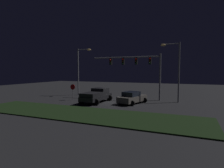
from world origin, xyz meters
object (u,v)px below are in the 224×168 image
at_px(street_lamp_left, 81,66).
at_px(stop_sign, 73,89).
at_px(pickup_truck, 97,95).
at_px(traffic_signal_gantry, 136,64).
at_px(street_lamp_right, 175,65).
at_px(car_sedan, 132,98).

bearing_deg(street_lamp_left, stop_sign, -70.02).
height_order(pickup_truck, traffic_signal_gantry, traffic_signal_gantry).
bearing_deg(street_lamp_right, street_lamp_left, 174.43).
xyz_separation_m(car_sedan, stop_sign, (-8.52, -0.51, 0.82)).
relative_size(car_sedan, stop_sign, 2.12).
xyz_separation_m(pickup_truck, stop_sign, (-3.96, 0.32, 0.56)).
relative_size(car_sedan, street_lamp_right, 0.61).
bearing_deg(street_lamp_right, stop_sign, -164.87).
bearing_deg(stop_sign, street_lamp_left, 109.98).
bearing_deg(car_sedan, pickup_truck, 116.12).
distance_m(car_sedan, stop_sign, 8.57).
distance_m(street_lamp_right, stop_sign, 14.20).
bearing_deg(stop_sign, pickup_truck, -4.58).
xyz_separation_m(pickup_truck, street_lamp_right, (9.36, 3.92, 3.90)).
bearing_deg(pickup_truck, car_sedan, -79.10).
distance_m(pickup_truck, street_lamp_right, 10.87).
distance_m(pickup_truck, car_sedan, 4.64).
bearing_deg(street_lamp_left, traffic_signal_gantry, -3.83).
distance_m(car_sedan, street_lamp_right, 7.07).
distance_m(pickup_truck, traffic_signal_gantry, 7.40).
bearing_deg(pickup_truck, street_lamp_left, 47.70).
bearing_deg(traffic_signal_gantry, street_lamp_right, -8.71).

